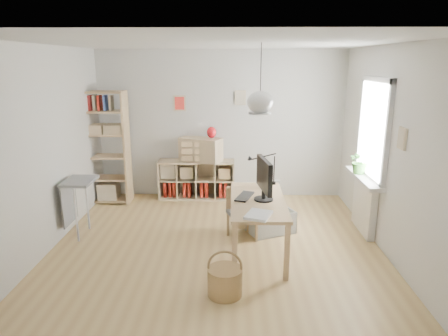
{
  "coord_description": "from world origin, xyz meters",
  "views": [
    {
      "loc": [
        0.22,
        -5.05,
        2.48
      ],
      "look_at": [
        0.1,
        0.3,
        1.05
      ],
      "focal_mm": 32.0,
      "sensor_mm": 36.0,
      "label": 1
    }
  ],
  "objects_px": {
    "chair": "(241,210)",
    "storage_chest": "(269,216)",
    "cube_shelf": "(196,182)",
    "monitor": "(264,177)",
    "drawer_chest": "(201,149)",
    "desk": "(258,206)",
    "tall_bookshelf": "(105,143)"
  },
  "relations": [
    {
      "from": "chair",
      "to": "storage_chest",
      "type": "relative_size",
      "value": 0.8
    },
    {
      "from": "storage_chest",
      "to": "cube_shelf",
      "type": "bearing_deg",
      "value": 105.82
    },
    {
      "from": "monitor",
      "to": "drawer_chest",
      "type": "relative_size",
      "value": 0.83
    },
    {
      "from": "chair",
      "to": "drawer_chest",
      "type": "distance_m",
      "value": 1.93
    },
    {
      "from": "monitor",
      "to": "drawer_chest",
      "type": "xyz_separation_m",
      "value": [
        -0.99,
        2.21,
        -0.12
      ]
    },
    {
      "from": "desk",
      "to": "tall_bookshelf",
      "type": "height_order",
      "value": "tall_bookshelf"
    },
    {
      "from": "cube_shelf",
      "to": "chair",
      "type": "distance_m",
      "value": 1.95
    },
    {
      "from": "cube_shelf",
      "to": "monitor",
      "type": "bearing_deg",
      "value": -64.07
    },
    {
      "from": "drawer_chest",
      "to": "storage_chest",
      "type": "bearing_deg",
      "value": -28.93
    },
    {
      "from": "chair",
      "to": "storage_chest",
      "type": "xyz_separation_m",
      "value": [
        0.43,
        0.28,
        -0.2
      ]
    },
    {
      "from": "cube_shelf",
      "to": "storage_chest",
      "type": "relative_size",
      "value": 1.49
    },
    {
      "from": "chair",
      "to": "storage_chest",
      "type": "distance_m",
      "value": 0.55
    },
    {
      "from": "cube_shelf",
      "to": "drawer_chest",
      "type": "bearing_deg",
      "value": -20.67
    },
    {
      "from": "tall_bookshelf",
      "to": "drawer_chest",
      "type": "height_order",
      "value": "tall_bookshelf"
    },
    {
      "from": "desk",
      "to": "monitor",
      "type": "height_order",
      "value": "monitor"
    },
    {
      "from": "tall_bookshelf",
      "to": "drawer_chest",
      "type": "relative_size",
      "value": 2.68
    },
    {
      "from": "storage_chest",
      "to": "drawer_chest",
      "type": "relative_size",
      "value": 1.26
    },
    {
      "from": "chair",
      "to": "drawer_chest",
      "type": "xyz_separation_m",
      "value": [
        -0.7,
        1.72,
        0.5
      ]
    },
    {
      "from": "cube_shelf",
      "to": "tall_bookshelf",
      "type": "height_order",
      "value": "tall_bookshelf"
    },
    {
      "from": "desk",
      "to": "chair",
      "type": "height_order",
      "value": "chair"
    },
    {
      "from": "chair",
      "to": "drawer_chest",
      "type": "relative_size",
      "value": 1.01
    },
    {
      "from": "desk",
      "to": "drawer_chest",
      "type": "distance_m",
      "value": 2.39
    },
    {
      "from": "tall_bookshelf",
      "to": "monitor",
      "type": "height_order",
      "value": "tall_bookshelf"
    },
    {
      "from": "cube_shelf",
      "to": "storage_chest",
      "type": "height_order",
      "value": "cube_shelf"
    },
    {
      "from": "cube_shelf",
      "to": "tall_bookshelf",
      "type": "xyz_separation_m",
      "value": [
        -1.56,
        -0.28,
        0.79
      ]
    },
    {
      "from": "chair",
      "to": "drawer_chest",
      "type": "bearing_deg",
      "value": 92.12
    },
    {
      "from": "storage_chest",
      "to": "monitor",
      "type": "bearing_deg",
      "value": -124.87
    },
    {
      "from": "desk",
      "to": "drawer_chest",
      "type": "relative_size",
      "value": 2.01
    },
    {
      "from": "desk",
      "to": "tall_bookshelf",
      "type": "distance_m",
      "value": 3.27
    },
    {
      "from": "monitor",
      "to": "tall_bookshelf",
      "type": "bearing_deg",
      "value": 133.9
    },
    {
      "from": "storage_chest",
      "to": "tall_bookshelf",
      "type": "bearing_deg",
      "value": 132.72
    },
    {
      "from": "storage_chest",
      "to": "monitor",
      "type": "height_order",
      "value": "monitor"
    }
  ]
}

